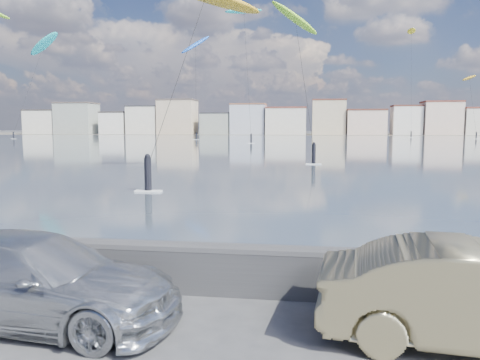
{
  "coord_description": "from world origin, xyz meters",
  "views": [
    {
      "loc": [
        2.48,
        -6.33,
        3.4
      ],
      "look_at": [
        1.0,
        4.0,
        2.2
      ],
      "focal_mm": 35.0,
      "sensor_mm": 36.0,
      "label": 1
    }
  ],
  "objects": [
    {
      "name": "far_buildings",
      "position": [
        1.31,
        186.0,
        6.03
      ],
      "size": [
        240.79,
        13.26,
        14.6
      ],
      "color": "silver",
      "rests_on": "ground"
    },
    {
      "name": "kitesurfer_3",
      "position": [
        48.15,
        137.34,
        16.82
      ],
      "size": [
        6.92,
        15.42,
        18.71
      ],
      "color": "#BF8C19",
      "rests_on": "ground"
    },
    {
      "name": "bay_water",
      "position": [
        0.0,
        91.5,
        0.01
      ],
      "size": [
        500.0,
        177.0,
        0.0
      ],
      "primitive_type": "cube",
      "color": "#364050",
      "rests_on": "ground"
    },
    {
      "name": "kitesurfer_14",
      "position": [
        -72.76,
        121.96,
        26.74
      ],
      "size": [
        10.66,
        14.46,
        30.87
      ],
      "color": "#19BFBF",
      "rests_on": "ground"
    },
    {
      "name": "kitesurfer_0",
      "position": [
        -10.84,
        92.57,
        26.68
      ],
      "size": [
        8.59,
        10.23,
        28.15
      ],
      "color": "#19BFBF",
      "rests_on": "ground"
    },
    {
      "name": "ground",
      "position": [
        0.0,
        0.0,
        0.0
      ],
      "size": [
        700.0,
        700.0,
        0.0
      ],
      "primitive_type": "plane",
      "color": "#333335",
      "rests_on": "ground"
    },
    {
      "name": "kitesurfer_1",
      "position": [
        -26.9,
        116.66,
        24.48
      ],
      "size": [
        8.34,
        11.34,
        27.86
      ],
      "color": "blue",
      "rests_on": "ground"
    },
    {
      "name": "far_shore_strip",
      "position": [
        0.0,
        200.0,
        0.01
      ],
      "size": [
        500.0,
        60.0,
        0.0
      ],
      "primitive_type": "cube",
      "color": "#4C473D",
      "rests_on": "ground"
    },
    {
      "name": "seawall",
      "position": [
        0.0,
        2.7,
        0.58
      ],
      "size": [
        400.0,
        0.36,
        1.08
      ],
      "color": "#28282B",
      "rests_on": "ground"
    },
    {
      "name": "kitesurfer_7",
      "position": [
        34.89,
        153.07,
        32.89
      ],
      "size": [
        2.97,
        14.81,
        34.38
      ],
      "color": "yellow",
      "rests_on": "ground"
    },
    {
      "name": "kitesurfer_13",
      "position": [
        0.89,
        51.26,
        15.84
      ],
      "size": [
        6.77,
        19.27,
        18.26
      ],
      "color": "#8CD826",
      "rests_on": "ground"
    },
    {
      "name": "car_silver",
      "position": [
        -2.19,
        0.95,
        0.76
      ],
      "size": [
        5.39,
        2.54,
        1.52
      ],
      "primitive_type": "imported",
      "rotation": [
        0.0,
        0.0,
        1.49
      ],
      "color": "#BABDC2",
      "rests_on": "ground"
    }
  ]
}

